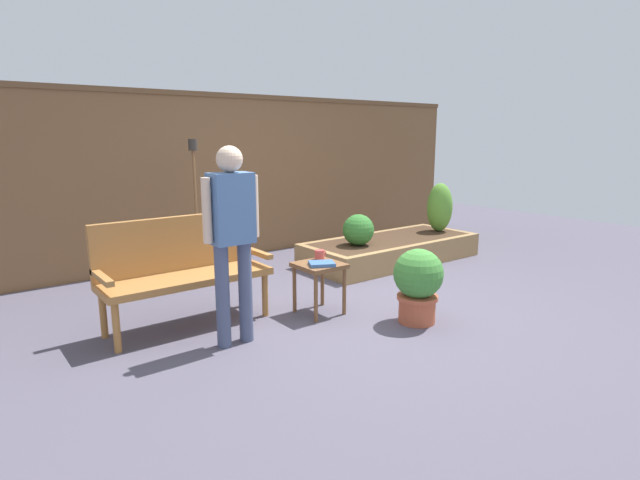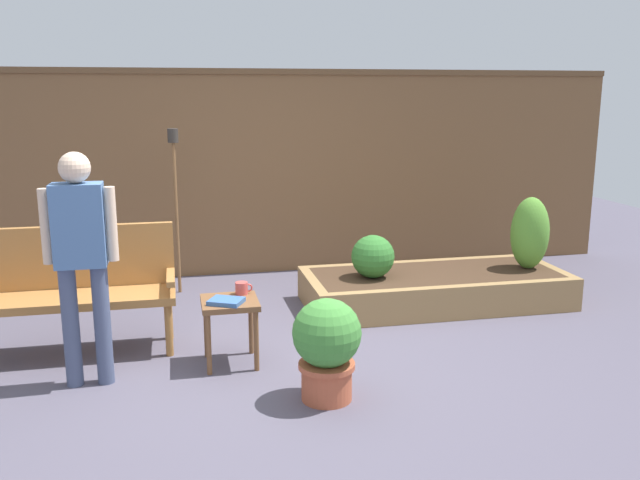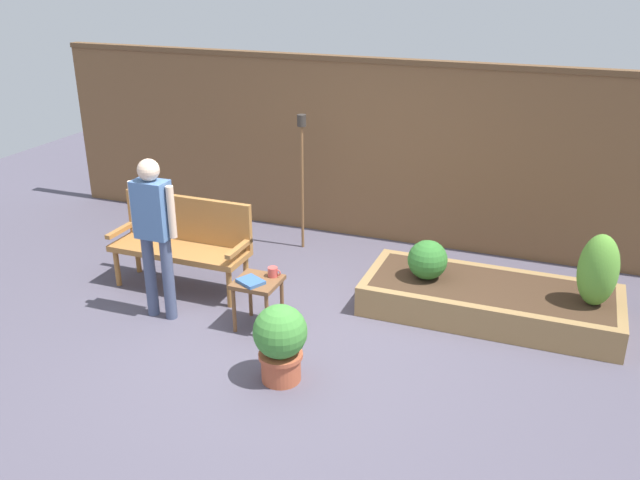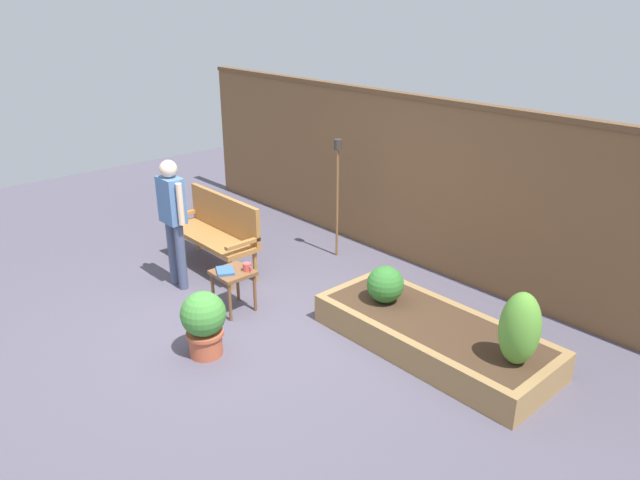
# 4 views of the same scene
# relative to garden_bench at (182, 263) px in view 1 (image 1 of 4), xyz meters

# --- Properties ---
(ground_plane) EXTENTS (14.00, 14.00, 0.00)m
(ground_plane) POSITION_rel_garden_bench_xyz_m (1.42, -0.60, -0.54)
(ground_plane) COLOR #514C5B
(fence_back) EXTENTS (8.40, 0.14, 2.16)m
(fence_back) POSITION_rel_garden_bench_xyz_m (1.42, 2.00, 0.55)
(fence_back) COLOR brown
(fence_back) RESTS_ON ground_plane
(garden_bench) EXTENTS (1.44, 0.48, 0.94)m
(garden_bench) POSITION_rel_garden_bench_xyz_m (0.00, 0.00, 0.00)
(garden_bench) COLOR #A87038
(garden_bench) RESTS_ON ground_plane
(side_table) EXTENTS (0.40, 0.40, 0.48)m
(side_table) POSITION_rel_garden_bench_xyz_m (1.10, -0.53, -0.15)
(side_table) COLOR brown
(side_table) RESTS_ON ground_plane
(cup_on_table) EXTENTS (0.13, 0.09, 0.09)m
(cup_on_table) POSITION_rel_garden_bench_xyz_m (1.20, -0.40, -0.02)
(cup_on_table) COLOR #CC4C47
(cup_on_table) RESTS_ON side_table
(book_on_table) EXTENTS (0.28, 0.26, 0.03)m
(book_on_table) POSITION_rel_garden_bench_xyz_m (1.07, -0.60, -0.05)
(book_on_table) COLOR #38609E
(book_on_table) RESTS_ON side_table
(potted_boxwood) EXTENTS (0.44, 0.44, 0.67)m
(potted_boxwood) POSITION_rel_garden_bench_xyz_m (1.64, -1.24, -0.18)
(potted_boxwood) COLOR #B75638
(potted_boxwood) RESTS_ON ground_plane
(raised_planter_bed) EXTENTS (2.40, 1.00, 0.30)m
(raised_planter_bed) POSITION_rel_garden_bench_xyz_m (3.06, 0.49, -0.39)
(raised_planter_bed) COLOR #997547
(raised_planter_bed) RESTS_ON ground_plane
(shrub_near_bench) EXTENTS (0.39, 0.39, 0.39)m
(shrub_near_bench) POSITION_rel_garden_bench_xyz_m (2.45, 0.45, -0.05)
(shrub_near_bench) COLOR brown
(shrub_near_bench) RESTS_ON raised_planter_bed
(shrub_far_corner) EXTENTS (0.35, 0.35, 0.68)m
(shrub_far_corner) POSITION_rel_garden_bench_xyz_m (3.97, 0.45, 0.09)
(shrub_far_corner) COLOR brown
(shrub_far_corner) RESTS_ON raised_planter_bed
(tiki_torch) EXTENTS (0.10, 0.10, 1.59)m
(tiki_torch) POSITION_rel_garden_bench_xyz_m (0.76, 1.37, 0.56)
(tiki_torch) COLOR brown
(tiki_torch) RESTS_ON ground_plane
(person_by_bench) EXTENTS (0.47, 0.20, 1.56)m
(person_by_bench) POSITION_rel_garden_bench_xyz_m (0.14, -0.67, 0.39)
(person_by_bench) COLOR #475170
(person_by_bench) RESTS_ON ground_plane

